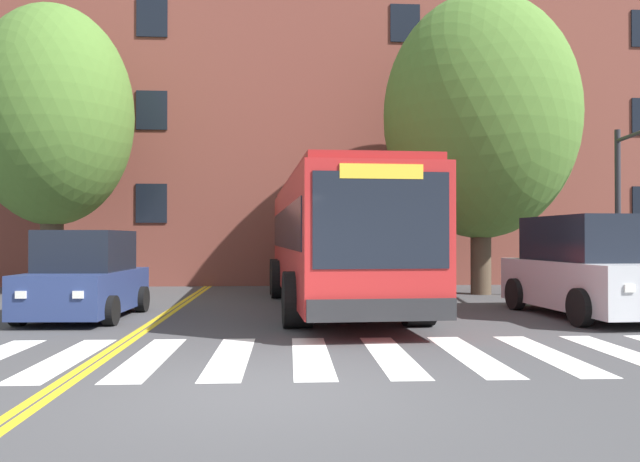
{
  "coord_description": "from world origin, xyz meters",
  "views": [
    {
      "loc": [
        0.23,
        -7.1,
        1.73
      ],
      "look_at": [
        1.18,
        7.5,
        1.9
      ],
      "focal_mm": 35.0,
      "sensor_mm": 36.0,
      "label": 1
    }
  ],
  "objects_px": {
    "car_tan_behind_bus": "(317,262)",
    "street_tree_curbside_small": "(53,116)",
    "city_bus": "(334,239)",
    "car_silver_far_lane": "(589,269)",
    "street_tree_curbside_large": "(480,117)",
    "car_navy_near_lane": "(86,278)"
  },
  "relations": [
    {
      "from": "street_tree_curbside_large",
      "to": "street_tree_curbside_small",
      "type": "distance_m",
      "value": 13.15
    },
    {
      "from": "car_navy_near_lane",
      "to": "street_tree_curbside_small",
      "type": "distance_m",
      "value": 7.81
    },
    {
      "from": "city_bus",
      "to": "street_tree_curbside_large",
      "type": "xyz_separation_m",
      "value": [
        4.85,
        3.25,
        3.77
      ]
    },
    {
      "from": "car_silver_far_lane",
      "to": "car_tan_behind_bus",
      "type": "bearing_deg",
      "value": 114.75
    },
    {
      "from": "car_silver_far_lane",
      "to": "street_tree_curbside_small",
      "type": "bearing_deg",
      "value": 155.94
    },
    {
      "from": "street_tree_curbside_small",
      "to": "street_tree_curbside_large",
      "type": "bearing_deg",
      "value": -2.55
    },
    {
      "from": "car_tan_behind_bus",
      "to": "street_tree_curbside_small",
      "type": "distance_m",
      "value": 11.03
    },
    {
      "from": "car_navy_near_lane",
      "to": "city_bus",
      "type": "bearing_deg",
      "value": 18.55
    },
    {
      "from": "car_silver_far_lane",
      "to": "street_tree_curbside_large",
      "type": "distance_m",
      "value": 7.14
    },
    {
      "from": "car_silver_far_lane",
      "to": "street_tree_curbside_large",
      "type": "relative_size",
      "value": 0.53
    },
    {
      "from": "car_navy_near_lane",
      "to": "car_tan_behind_bus",
      "type": "distance_m",
      "value": 12.45
    },
    {
      "from": "city_bus",
      "to": "street_tree_curbside_small",
      "type": "height_order",
      "value": "street_tree_curbside_small"
    },
    {
      "from": "car_navy_near_lane",
      "to": "car_tan_behind_bus",
      "type": "relative_size",
      "value": 0.85
    },
    {
      "from": "car_navy_near_lane",
      "to": "street_tree_curbside_small",
      "type": "bearing_deg",
      "value": 115.75
    },
    {
      "from": "city_bus",
      "to": "street_tree_curbside_small",
      "type": "relative_size",
      "value": 1.3
    },
    {
      "from": "city_bus",
      "to": "car_tan_behind_bus",
      "type": "bearing_deg",
      "value": 89.09
    },
    {
      "from": "city_bus",
      "to": "street_tree_curbside_small",
      "type": "bearing_deg",
      "value": 155.15
    },
    {
      "from": "city_bus",
      "to": "street_tree_curbside_large",
      "type": "height_order",
      "value": "street_tree_curbside_large"
    },
    {
      "from": "street_tree_curbside_large",
      "to": "car_tan_behind_bus",
      "type": "bearing_deg",
      "value": 128.29
    },
    {
      "from": "car_silver_far_lane",
      "to": "street_tree_curbside_small",
      "type": "height_order",
      "value": "street_tree_curbside_small"
    },
    {
      "from": "car_silver_far_lane",
      "to": "car_tan_behind_bus",
      "type": "relative_size",
      "value": 1.09
    },
    {
      "from": "city_bus",
      "to": "street_tree_curbside_large",
      "type": "relative_size",
      "value": 1.24
    }
  ]
}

